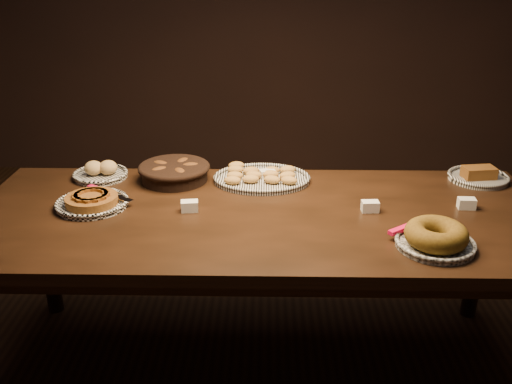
{
  "coord_description": "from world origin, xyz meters",
  "views": [
    {
      "loc": [
        0.02,
        -2.13,
        1.74
      ],
      "look_at": [
        -0.02,
        0.05,
        0.82
      ],
      "focal_mm": 40.0,
      "sensor_mm": 36.0,
      "label": 1
    }
  ],
  "objects_px": {
    "buffet_table": "(260,228)",
    "bundt_cake_plate": "(435,238)",
    "apple_tart_plate": "(92,201)",
    "madeleine_platter": "(261,177)"
  },
  "relations": [
    {
      "from": "apple_tart_plate",
      "to": "madeleine_platter",
      "type": "bearing_deg",
      "value": 19.3
    },
    {
      "from": "buffet_table",
      "to": "madeleine_platter",
      "type": "relative_size",
      "value": 5.37
    },
    {
      "from": "buffet_table",
      "to": "madeleine_platter",
      "type": "height_order",
      "value": "madeleine_platter"
    },
    {
      "from": "buffet_table",
      "to": "apple_tart_plate",
      "type": "xyz_separation_m",
      "value": [
        -0.71,
        0.05,
        0.1
      ]
    },
    {
      "from": "madeleine_platter",
      "to": "apple_tart_plate",
      "type": "bearing_deg",
      "value": -158.32
    },
    {
      "from": "buffet_table",
      "to": "apple_tart_plate",
      "type": "bearing_deg",
      "value": 176.08
    },
    {
      "from": "apple_tart_plate",
      "to": "bundt_cake_plate",
      "type": "distance_m",
      "value": 1.39
    },
    {
      "from": "bundt_cake_plate",
      "to": "madeleine_platter",
      "type": "bearing_deg",
      "value": 153.94
    },
    {
      "from": "buffet_table",
      "to": "bundt_cake_plate",
      "type": "xyz_separation_m",
      "value": [
        0.64,
        -0.28,
        0.11
      ]
    },
    {
      "from": "buffet_table",
      "to": "bundt_cake_plate",
      "type": "height_order",
      "value": "bundt_cake_plate"
    }
  ]
}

